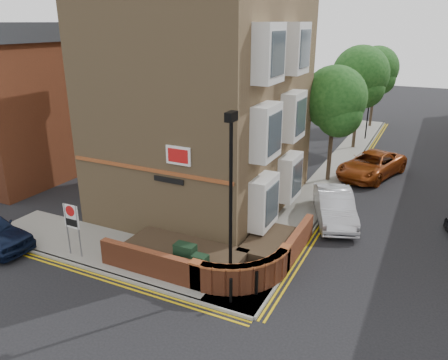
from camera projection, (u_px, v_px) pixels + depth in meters
ground at (174, 296)px, 15.26m from camera, size 120.00×120.00×0.00m
pavement_corner at (122, 253)px, 17.96m from camera, size 13.00×3.00×0.12m
pavement_main at (335, 171)px, 27.91m from camera, size 2.00×32.00×0.12m
kerb_side at (97, 271)px, 16.69m from camera, size 13.00×0.15×0.12m
kerb_main_near at (351, 173)px, 27.50m from camera, size 0.15×32.00×0.12m
yellow_lines_side at (92, 275)px, 16.50m from camera, size 13.00×0.28×0.01m
yellow_lines_main at (355, 174)px, 27.41m from camera, size 0.28×32.00×0.01m
corner_building at (208, 83)px, 21.06m from camera, size 8.95×10.40×13.60m
garden_wall at (208, 262)px, 17.37m from camera, size 6.80×6.00×1.20m
lamppost at (231, 204)px, 14.47m from camera, size 0.25×0.50×6.30m
utility_cabinet_large at (185, 259)px, 16.24m from camera, size 0.80×0.45×1.20m
utility_cabinet_small at (200, 269)px, 15.67m from camera, size 0.55×0.40×1.10m
bollard_near at (231, 290)px, 14.58m from camera, size 0.11×0.11×0.90m
bollard_far at (257, 283)px, 15.00m from camera, size 0.11×0.11×0.90m
zone_sign at (72, 221)px, 17.19m from camera, size 0.72×0.07×2.20m
side_building at (33, 99)px, 26.67m from camera, size 6.40×10.40×9.00m
tree_near at (334, 103)px, 24.68m from camera, size 3.64×3.65×6.70m
tree_mid at (360, 78)px, 31.26m from camera, size 4.03×4.03×7.42m
tree_far at (376, 72)px, 38.10m from camera, size 3.81×3.81×7.00m
traffic_light_assembly at (369, 106)px, 34.41m from camera, size 0.20×0.16×4.20m
silver_car_near at (335, 206)px, 20.74m from camera, size 3.12×4.87×1.52m
red_car_main at (371, 165)px, 26.77m from camera, size 4.03×5.95×1.52m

